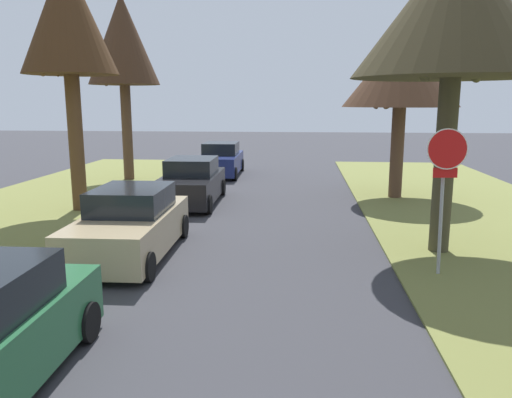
% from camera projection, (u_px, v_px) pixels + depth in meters
% --- Properties ---
extents(stop_sign_far, '(0.81, 0.29, 2.97)m').
position_uv_depth(stop_sign_far, '(445.00, 170.00, 9.88)').
color(stop_sign_far, '#9EA0A5').
rests_on(stop_sign_far, grass_verge_right).
extents(street_tree_right_mid_b, '(4.44, 4.44, 7.01)m').
position_uv_depth(street_tree_right_mid_b, '(456.00, 9.00, 10.86)').
color(street_tree_right_mid_b, '#45412B').
rests_on(street_tree_right_mid_b, grass_verge_right).
extents(street_tree_right_far, '(4.14, 4.14, 5.93)m').
position_uv_depth(street_tree_right_far, '(401.00, 71.00, 17.71)').
color(street_tree_right_far, brown).
rests_on(street_tree_right_far, grass_verge_right).
extents(street_tree_left_mid_b, '(2.93, 2.93, 7.87)m').
position_uv_depth(street_tree_left_mid_b, '(68.00, 19.00, 15.28)').
color(street_tree_left_mid_b, brown).
rests_on(street_tree_left_mid_b, grass_verge_left).
extents(street_tree_left_far, '(3.09, 3.09, 8.07)m').
position_uv_depth(street_tree_left_far, '(123.00, 42.00, 21.68)').
color(street_tree_left_far, '#503928').
rests_on(street_tree_left_far, grass_verge_left).
extents(parked_sedan_tan, '(2.03, 4.44, 1.57)m').
position_uv_depth(parked_sedan_tan, '(131.00, 225.00, 11.56)').
color(parked_sedan_tan, tan).
rests_on(parked_sedan_tan, ground).
extents(parked_sedan_black, '(2.03, 4.44, 1.57)m').
position_uv_depth(parked_sedan_black, '(191.00, 183.00, 17.55)').
color(parked_sedan_black, black).
rests_on(parked_sedan_black, ground).
extents(parked_sedan_navy, '(2.03, 4.44, 1.57)m').
position_uv_depth(parked_sedan_navy, '(221.00, 160.00, 24.34)').
color(parked_sedan_navy, navy).
rests_on(parked_sedan_navy, ground).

